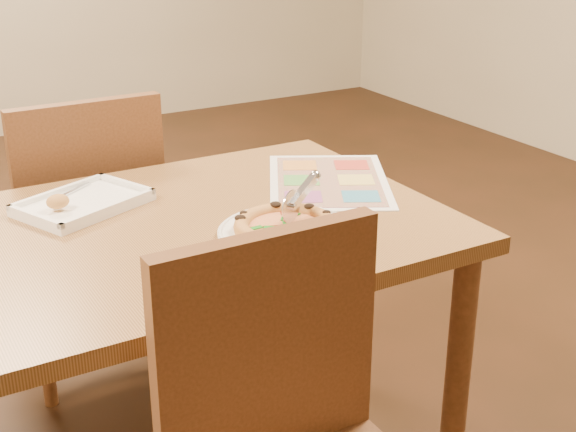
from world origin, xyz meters
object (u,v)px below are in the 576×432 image
dining_table (160,263)px  chair_near (294,432)px  chair_far (85,207)px  pizza (286,227)px  pizza_cutter (300,196)px  plate (288,234)px  menu (329,181)px  appetizer_tray (82,204)px

dining_table → chair_near: chair_near is taller
chair_far → pizza: bearing=105.5°
chair_near → pizza: size_ratio=2.07×
dining_table → pizza_cutter: bearing=-31.7°
dining_table → plate: plate is taller
pizza → menu: pizza is taller
dining_table → menu: (0.50, 0.07, 0.09)m
plate → appetizer_tray: 0.52m
dining_table → chair_far: 0.61m
plate → appetizer_tray: (-0.34, 0.39, 0.00)m
chair_near → pizza: chair_near is taller
appetizer_tray → pizza_cutter: bearing=-44.4°
chair_far → dining_table: bearing=90.0°
appetizer_tray → pizza: bearing=-50.2°
dining_table → pizza: bearing=-41.0°
dining_table → plate: size_ratio=4.25×
chair_near → appetizer_tray: size_ratio=1.38×
appetizer_tray → dining_table: bearing=-61.7°
pizza → appetizer_tray: bearing=129.8°
dining_table → appetizer_tray: 0.25m
chair_near → chair_far: 1.20m
plate → pizza_cutter: size_ratio=2.31×
menu → appetizer_tray: bearing=167.8°
dining_table → chair_far: size_ratio=2.77×
plate → pizza: size_ratio=1.35×
plate → pizza: bearing=-145.4°
dining_table → chair_near: 0.61m
chair_far → pizza: size_ratio=2.07×
chair_near → menu: bearing=53.6°
chair_near → plate: chair_near is taller
pizza → pizza_cutter: pizza_cutter is taller
plate → pizza_cutter: 0.09m
chair_far → plate: (0.23, -0.79, 0.16)m
pizza → plate: bearing=34.6°
pizza → pizza_cutter: (0.05, 0.03, 0.05)m
menu → pizza_cutter: bearing=-133.8°
pizza → chair_far: bearing=105.5°
pizza → pizza_cutter: 0.08m
dining_table → pizza: size_ratio=5.74×
plate → pizza: (-0.01, -0.01, 0.02)m
chair_far → plate: chair_far is taller
chair_far → appetizer_tray: (-0.11, -0.40, 0.16)m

